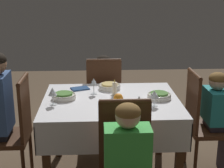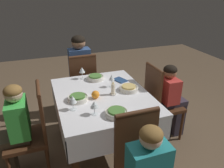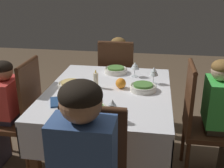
{
  "view_description": "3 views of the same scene",
  "coord_description": "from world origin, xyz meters",
  "views": [
    {
      "loc": [
        0.13,
        2.84,
        1.76
      ],
      "look_at": [
        -0.01,
        0.0,
        0.9
      ],
      "focal_mm": 55.0,
      "sensor_mm": 36.0,
      "label": 1
    },
    {
      "loc": [
        -1.99,
        0.59,
        1.84
      ],
      "look_at": [
        -0.07,
        -0.08,
        0.9
      ],
      "focal_mm": 35.0,
      "sensor_mm": 36.0,
      "label": 2
    },
    {
      "loc": [
        2.02,
        0.35,
        1.62
      ],
      "look_at": [
        0.07,
        0.04,
        0.84
      ],
      "focal_mm": 45.0,
      "sensor_mm": 36.0,
      "label": 3
    }
  ],
  "objects": [
    {
      "name": "chair_west",
      "position": [
        -0.85,
        -0.05,
        0.53
      ],
      "size": [
        0.4,
        0.4,
        0.99
      ],
      "rotation": [
        0.0,
        0.0,
        -1.57
      ],
      "color": "#472816",
      "rests_on": "ground_plane"
    },
    {
      "name": "person_child_green",
      "position": [
        -0.07,
        0.91,
        0.57
      ],
      "size": [
        0.3,
        0.33,
        1.03
      ],
      "rotation": [
        0.0,
        0.0,
        3.14
      ],
      "color": "#4C4233",
      "rests_on": "ground_plane"
    },
    {
      "name": "bowl_east",
      "position": [
        0.41,
        -0.04,
        0.79
      ],
      "size": [
        0.21,
        0.21,
        0.06
      ],
      "color": "silver",
      "rests_on": "dining_table"
    },
    {
      "name": "candle_centerpiece",
      "position": [
        -0.04,
        -0.11,
        0.82
      ],
      "size": [
        0.07,
        0.07,
        0.15
      ],
      "color": "beige",
      "rests_on": "dining_table"
    },
    {
      "name": "person_adult_denim",
      "position": [
        1.01,
        0.05,
        0.68
      ],
      "size": [
        0.34,
        0.3,
        1.21
      ],
      "rotation": [
        0.0,
        0.0,
        1.57
      ],
      "color": "#282833",
      "rests_on": "ground_plane"
    },
    {
      "name": "orange_fruit",
      "position": [
        -0.06,
        0.09,
        0.81
      ],
      "size": [
        0.08,
        0.08,
        0.08
      ],
      "primitive_type": "sphere",
      "color": "orange",
      "rests_on": "dining_table"
    },
    {
      "name": "bowl_west",
      "position": [
        -0.43,
        0.0,
        0.79
      ],
      "size": [
        0.21,
        0.21,
        0.06
      ],
      "color": "silver",
      "rests_on": "dining_table"
    },
    {
      "name": "wine_glass_south",
      "position": [
        0.15,
        -0.16,
        0.87
      ],
      "size": [
        0.06,
        0.06,
        0.15
      ],
      "color": "white",
      "rests_on": "dining_table"
    },
    {
      "name": "chair_south",
      "position": [
        0.04,
        -0.74,
        0.53
      ],
      "size": [
        0.4,
        0.4,
        0.99
      ],
      "color": "#472816",
      "rests_on": "ground_plane"
    },
    {
      "name": "bowl_north",
      "position": [
        -0.04,
        0.27,
        0.79
      ],
      "size": [
        0.21,
        0.21,
        0.06
      ],
      "color": "silver",
      "rests_on": "dining_table"
    },
    {
      "name": "wine_glass_east",
      "position": [
        0.49,
        0.11,
        0.87
      ],
      "size": [
        0.07,
        0.07,
        0.15
      ],
      "color": "white",
      "rests_on": "dining_table"
    },
    {
      "name": "wine_glass_north",
      "position": [
        -0.2,
        0.35,
        0.87
      ],
      "size": [
        0.08,
        0.08,
        0.15
      ],
      "color": "white",
      "rests_on": "dining_table"
    },
    {
      "name": "person_child_red",
      "position": [
        0.04,
        -0.92,
        0.54
      ],
      "size": [
        0.3,
        0.33,
        0.98
      ],
      "color": "#383342",
      "rests_on": "ground_plane"
    },
    {
      "name": "wine_glass_west",
      "position": [
        -0.35,
        0.18,
        0.86
      ],
      "size": [
        0.08,
        0.08,
        0.13
      ],
      "color": "white",
      "rests_on": "dining_table"
    },
    {
      "name": "ground_plane",
      "position": [
        0.0,
        0.0,
        0.0
      ],
      "size": [
        8.0,
        8.0,
        0.0
      ],
      "primitive_type": "plane",
      "color": "brown"
    },
    {
      "name": "chair_east",
      "position": [
        0.85,
        0.05,
        0.53
      ],
      "size": [
        0.4,
        0.4,
        0.99
      ],
      "rotation": [
        0.0,
        0.0,
        1.57
      ],
      "color": "#472816",
      "rests_on": "ground_plane"
    },
    {
      "name": "chair_north",
      "position": [
        -0.07,
        0.74,
        0.53
      ],
      "size": [
        0.4,
        0.4,
        0.99
      ],
      "rotation": [
        0.0,
        0.0,
        3.14
      ],
      "color": "#472816",
      "rests_on": "ground_plane"
    },
    {
      "name": "bowl_south",
      "position": [
        0.0,
        -0.3,
        0.79
      ],
      "size": [
        0.21,
        0.21,
        0.06
      ],
      "color": "silver",
      "rests_on": "dining_table"
    },
    {
      "name": "dining_table",
      "position": [
        0.0,
        0.0,
        0.66
      ],
      "size": [
        1.19,
        0.98,
        0.76
      ],
      "color": "silver",
      "rests_on": "ground_plane"
    },
    {
      "name": "napkin_red_folded",
      "position": [
        0.28,
        -0.31,
        0.77
      ],
      "size": [
        0.19,
        0.16,
        0.01
      ],
      "rotation": [
        0.0,
        0.0,
        0.37
      ],
      "color": "navy",
      "rests_on": "dining_table"
    }
  ]
}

